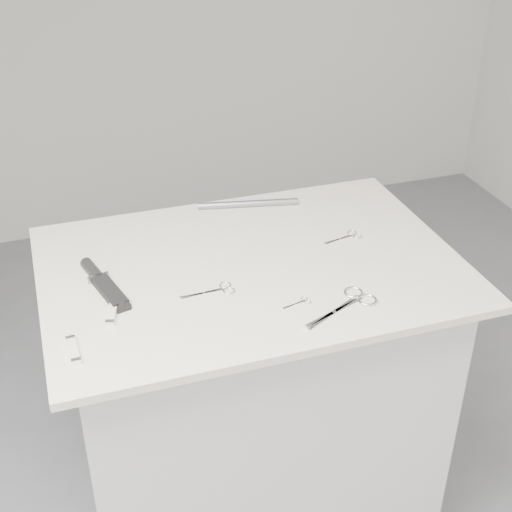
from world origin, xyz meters
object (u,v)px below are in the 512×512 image
object	(u,v)px
pocket_knife_a	(112,311)
tiny_scissors	(300,303)
pocket_knife_b	(73,350)
embroidery_scissors_b	(348,237)
large_shears	(351,302)
plinth	(252,408)
embroidery_scissors_a	(217,290)
sheathed_knife	(102,282)
metal_rail	(248,204)

from	to	relation	value
pocket_knife_a	tiny_scissors	bearing A→B (deg)	-87.23
pocket_knife_a	pocket_knife_b	distance (m)	0.14
tiny_scissors	pocket_knife_a	size ratio (longest dim) A/B	0.72
embroidery_scissors_b	tiny_scissors	xyz separation A→B (m)	(-0.22, -0.24, -0.00)
large_shears	tiny_scissors	size ratio (longest dim) A/B	2.75
plinth	pocket_knife_a	size ratio (longest dim) A/B	9.15
embroidery_scissors_a	pocket_knife_b	bearing A→B (deg)	-163.17
embroidery_scissors_a	sheathed_knife	bearing A→B (deg)	152.98
embroidery_scissors_a	tiny_scissors	bearing A→B (deg)	-36.29
embroidery_scissors_a	tiny_scissors	world-z (taller)	same
tiny_scissors	metal_rail	distance (m)	0.48
large_shears	metal_rail	world-z (taller)	metal_rail
embroidery_scissors_b	metal_rail	xyz separation A→B (m)	(-0.19, 0.24, 0.01)
embroidery_scissors_b	sheathed_knife	size ratio (longest dim) A/B	0.51
tiny_scissors	sheathed_knife	bearing A→B (deg)	138.88
embroidery_scissors_a	tiny_scissors	xyz separation A→B (m)	(0.16, -0.10, -0.00)
plinth	sheathed_knife	distance (m)	0.60
plinth	pocket_knife_b	distance (m)	0.68
plinth	embroidery_scissors_a	world-z (taller)	embroidery_scissors_a
embroidery_scissors_a	embroidery_scissors_b	distance (m)	0.41
plinth	large_shears	xyz separation A→B (m)	(0.16, -0.22, 0.47)
tiny_scissors	sheathed_knife	size ratio (longest dim) A/B	0.33
embroidery_scissors_b	embroidery_scissors_a	bearing A→B (deg)	-173.75
plinth	pocket_knife_b	world-z (taller)	pocket_knife_b
embroidery_scissors_b	tiny_scissors	world-z (taller)	same
pocket_knife_b	tiny_scissors	bearing A→B (deg)	-90.51
embroidery_scissors_b	sheathed_knife	distance (m)	0.63
embroidery_scissors_b	pocket_knife_b	bearing A→B (deg)	-173.24
sheathed_knife	pocket_knife_b	bearing A→B (deg)	144.62
embroidery_scissors_a	pocket_knife_b	xyz separation A→B (m)	(-0.33, -0.12, 0.00)
pocket_knife_b	large_shears	bearing A→B (deg)	-94.12
large_shears	pocket_knife_a	xyz separation A→B (m)	(-0.51, 0.12, 0.00)
metal_rail	pocket_knife_b	bearing A→B (deg)	-136.62
plinth	tiny_scissors	distance (m)	0.51
pocket_knife_a	embroidery_scissors_b	bearing A→B (deg)	-61.25
tiny_scissors	pocket_knife_b	xyz separation A→B (m)	(-0.49, -0.02, 0.00)
plinth	pocket_knife_b	size ratio (longest dim) A/B	10.31
sheathed_knife	pocket_knife_b	world-z (taller)	sheathed_knife
pocket_knife_a	pocket_knife_b	size ratio (longest dim) A/B	1.13
tiny_scissors	sheathed_knife	distance (m)	0.46
embroidery_scissors_b	pocket_knife_a	distance (m)	0.64
plinth	pocket_knife_b	xyz separation A→B (m)	(-0.44, -0.21, 0.48)
plinth	embroidery_scissors_b	xyz separation A→B (m)	(0.28, 0.05, 0.47)
pocket_knife_a	metal_rail	size ratio (longest dim) A/B	0.35
embroidery_scissors_a	plinth	bearing A→B (deg)	35.20
plinth	embroidery_scissors_b	bearing A→B (deg)	9.44
pocket_knife_b	metal_rail	xyz separation A→B (m)	(0.53, 0.50, 0.00)
plinth	sheathed_knife	world-z (taller)	sheathed_knife
large_shears	plinth	bearing A→B (deg)	100.97
large_shears	embroidery_scissors_b	bearing A→B (deg)	42.45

